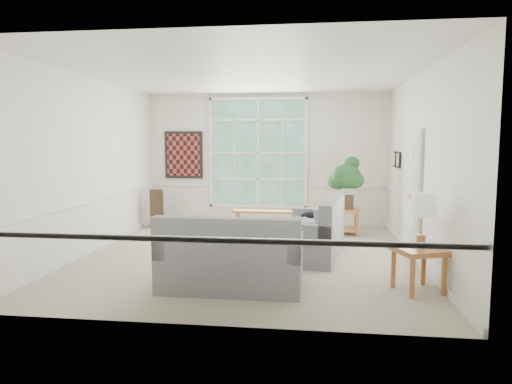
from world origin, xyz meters
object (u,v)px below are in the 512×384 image
loveseat_right (310,227)px  end_table (346,222)px  loveseat_front (232,251)px  coffee_table (250,235)px  side_table (418,270)px

loveseat_right → end_table: (0.73, 1.89, -0.22)m
loveseat_front → coffee_table: 2.50m
coffee_table → side_table: bearing=-60.1°
end_table → side_table: side_table is taller
end_table → loveseat_right: bearing=-111.1°
loveseat_right → end_table: loveseat_right is taller
loveseat_right → side_table: 2.18m
loveseat_front → end_table: size_ratio=3.43×
loveseat_right → coffee_table: loveseat_right is taller
loveseat_right → end_table: 2.04m
loveseat_right → coffee_table: bearing=159.0°
loveseat_front → side_table: (2.38, 0.14, -0.21)m
loveseat_front → end_table: (1.73, 3.71, -0.23)m
loveseat_front → coffee_table: (-0.11, 2.48, -0.30)m
coffee_table → side_table: (2.48, -2.34, 0.09)m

